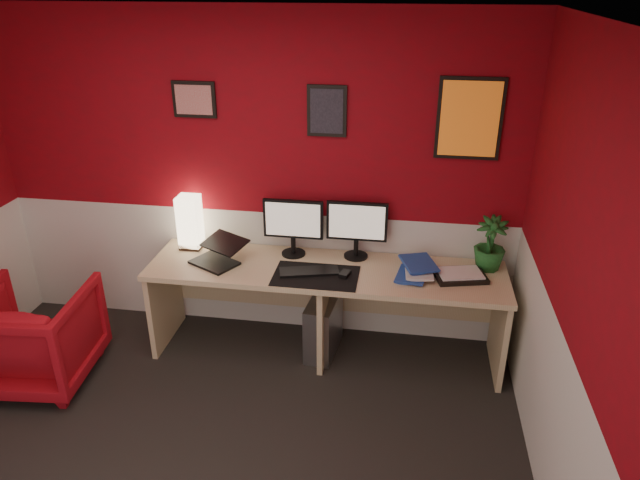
{
  "coord_description": "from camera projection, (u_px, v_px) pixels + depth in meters",
  "views": [
    {
      "loc": [
        1.15,
        -2.3,
        2.7
      ],
      "look_at": [
        0.6,
        1.21,
        1.05
      ],
      "focal_mm": 32.73,
      "sensor_mm": 36.0,
      "label": 1
    }
  ],
  "objects": [
    {
      "name": "desk_mat",
      "position": [
        316.0,
        276.0,
        4.12
      ],
      "size": [
        0.6,
        0.38,
        0.01
      ],
      "primitive_type": "cube",
      "color": "black",
      "rests_on": "desk"
    },
    {
      "name": "wainscot_back",
      "position": [
        257.0,
        269.0,
        4.71
      ],
      "size": [
        4.0,
        0.01,
        1.0
      ],
      "primitive_type": "cube",
      "color": "silver",
      "rests_on": "ground"
    },
    {
      "name": "armchair",
      "position": [
        35.0,
        336.0,
        4.11
      ],
      "size": [
        0.83,
        0.85,
        0.71
      ],
      "primitive_type": "imported",
      "rotation": [
        0.0,
        0.0,
        3.23
      ],
      "color": "#AA0B16",
      "rests_on": "ground"
    },
    {
      "name": "keyboard",
      "position": [
        309.0,
        271.0,
        4.15
      ],
      "size": [
        0.44,
        0.24,
        0.02
      ],
      "primitive_type": "cube",
      "rotation": [
        0.0,
        0.0,
        0.26
      ],
      "color": "black",
      "rests_on": "desk_mat"
    },
    {
      "name": "ceiling",
      "position": [
        123.0,
        25.0,
        2.3
      ],
      "size": [
        4.0,
        3.5,
        0.01
      ],
      "primitive_type": "cube",
      "color": "white",
      "rests_on": "ground"
    },
    {
      "name": "monitor_right",
      "position": [
        357.0,
        221.0,
        4.28
      ],
      "size": [
        0.45,
        0.06,
        0.58
      ],
      "primitive_type": "cube",
      "color": "black",
      "rests_on": "desk"
    },
    {
      "name": "book_middle",
      "position": [
        405.0,
        271.0,
        4.11
      ],
      "size": [
        0.21,
        0.27,
        0.02
      ],
      "primitive_type": "imported",
      "rotation": [
        0.0,
        0.0,
        0.06
      ],
      "color": "silver",
      "rests_on": "book_bottom"
    },
    {
      "name": "art_left",
      "position": [
        194.0,
        99.0,
        4.19
      ],
      "size": [
        0.32,
        0.02,
        0.26
      ],
      "primitive_type": "cube",
      "color": "red",
      "rests_on": "wall_back"
    },
    {
      "name": "laptop",
      "position": [
        213.0,
        250.0,
        4.25
      ],
      "size": [
        0.4,
        0.36,
        0.22
      ],
      "primitive_type": "cube",
      "rotation": [
        0.0,
        0.0,
        -0.51
      ],
      "color": "black",
      "rests_on": "desk"
    },
    {
      "name": "desk",
      "position": [
        325.0,
        312.0,
        4.38
      ],
      "size": [
        2.6,
        0.65,
        0.73
      ],
      "primitive_type": "cube",
      "color": "#CEB684",
      "rests_on": "ground"
    },
    {
      "name": "art_center",
      "position": [
        327.0,
        111.0,
        4.07
      ],
      "size": [
        0.28,
        0.02,
        0.36
      ],
      "primitive_type": "cube",
      "color": "black",
      "rests_on": "wall_back"
    },
    {
      "name": "book_bottom",
      "position": [
        397.0,
        273.0,
        4.13
      ],
      "size": [
        0.25,
        0.3,
        0.03
      ],
      "primitive_type": "imported",
      "rotation": [
        0.0,
        0.0,
        -0.16
      ],
      "color": "#204094",
      "rests_on": "desk"
    },
    {
      "name": "book_top",
      "position": [
        404.0,
        265.0,
        4.14
      ],
      "size": [
        0.3,
        0.35,
        0.03
      ],
      "primitive_type": "imported",
      "rotation": [
        0.0,
        0.0,
        0.32
      ],
      "color": "#204094",
      "rests_on": "book_middle"
    },
    {
      "name": "art_right",
      "position": [
        470.0,
        119.0,
        3.95
      ],
      "size": [
        0.44,
        0.02,
        0.56
      ],
      "primitive_type": "cube",
      "color": "orange",
      "rests_on": "wall_back"
    },
    {
      "name": "monitor_left",
      "position": [
        293.0,
        219.0,
        4.31
      ],
      "size": [
        0.45,
        0.06,
        0.58
      ],
      "primitive_type": "cube",
      "color": "black",
      "rests_on": "desk"
    },
    {
      "name": "wall_back",
      "position": [
        253.0,
        181.0,
        4.4
      ],
      "size": [
        4.0,
        0.01,
        2.5
      ],
      "primitive_type": "cube",
      "color": "maroon",
      "rests_on": "ground"
    },
    {
      "name": "shoji_lamp",
      "position": [
        190.0,
        223.0,
        4.47
      ],
      "size": [
        0.16,
        0.16,
        0.4
      ],
      "primitive_type": "cube",
      "color": "#FFE5B2",
      "rests_on": "desk"
    },
    {
      "name": "potted_plant",
      "position": [
        490.0,
        244.0,
        4.14
      ],
      "size": [
        0.25,
        0.25,
        0.4
      ],
      "primitive_type": "imported",
      "rotation": [
        0.0,
        0.0,
        -0.16
      ],
      "color": "#19591E",
      "rests_on": "desk"
    },
    {
      "name": "wainscot_right",
      "position": [
        562.0,
        461.0,
        2.87
      ],
      "size": [
        0.01,
        3.5,
        1.0
      ],
      "primitive_type": "cube",
      "color": "silver",
      "rests_on": "ground"
    },
    {
      "name": "wall_right",
      "position": [
        593.0,
        334.0,
        2.55
      ],
      "size": [
        0.01,
        3.5,
        2.5
      ],
      "primitive_type": "cube",
      "color": "maroon",
      "rests_on": "ground"
    },
    {
      "name": "pc_tower",
      "position": [
        323.0,
        325.0,
        4.46
      ],
      "size": [
        0.25,
        0.47,
        0.45
      ],
      "primitive_type": "cube",
      "rotation": [
        0.0,
        0.0,
        -0.11
      ],
      "color": "#99999E",
      "rests_on": "ground"
    },
    {
      "name": "mouse",
      "position": [
        345.0,
        274.0,
        4.1
      ],
      "size": [
        0.08,
        0.11,
        0.03
      ],
      "primitive_type": "cube",
      "rotation": [
        0.0,
        0.0,
        -0.26
      ],
      "color": "black",
      "rests_on": "desk_mat"
    },
    {
      "name": "zen_tray",
      "position": [
        460.0,
        276.0,
        4.1
      ],
      "size": [
        0.4,
        0.33,
        0.03
      ],
      "primitive_type": "cube",
      "rotation": [
        0.0,
        0.0,
        0.24
      ],
      "color": "black",
      "rests_on": "desk"
    }
  ]
}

